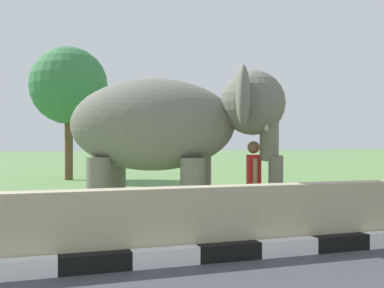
{
  "coord_description": "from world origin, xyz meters",
  "views": [
    {
      "loc": [
        1.27,
        -1.77,
        1.6
      ],
      "look_at": [
        3.79,
        5.84,
        1.6
      ],
      "focal_mm": 42.47,
      "sensor_mm": 36.0,
      "label": 1
    }
  ],
  "objects": [
    {
      "name": "barrier_parapet",
      "position": [
        2.0,
        4.25,
        0.5
      ],
      "size": [
        28.0,
        0.36,
        1.0
      ],
      "primitive_type": "cube",
      "color": "tan",
      "rests_on": "ground_plane"
    },
    {
      "name": "elephant",
      "position": [
        3.52,
        6.28,
        1.91
      ],
      "size": [
        3.99,
        3.35,
        2.92
      ],
      "color": "#68685C",
      "rests_on": "ground_plane"
    },
    {
      "name": "person_handler",
      "position": [
        4.99,
        5.82,
        0.93
      ],
      "size": [
        0.36,
        0.62,
        1.66
      ],
      "color": "navy",
      "rests_on": "ground_plane"
    },
    {
      "name": "tree_distant",
      "position": [
        2.43,
        19.24,
        4.2
      ],
      "size": [
        3.45,
        3.45,
        5.95
      ],
      "color": "brown",
      "rests_on": "ground_plane"
    }
  ]
}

